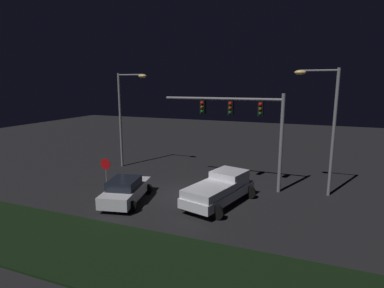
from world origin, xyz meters
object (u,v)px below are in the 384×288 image
at_px(car_sedan, 126,190).
at_px(stop_sign, 106,168).
at_px(pickup_truck, 221,187).
at_px(street_lamp_right, 326,117).
at_px(street_lamp_left, 125,109).
at_px(traffic_signal_gantry, 245,117).

xyz_separation_m(car_sedan, stop_sign, (-2.35, 1.26, 0.82)).
xyz_separation_m(pickup_truck, stop_sign, (-7.80, -0.63, 0.56)).
bearing_deg(street_lamp_right, street_lamp_left, 175.26).
height_order(street_lamp_left, street_lamp_right, street_lamp_right).
relative_size(street_lamp_left, stop_sign, 3.57).
height_order(car_sedan, stop_sign, stop_sign).
bearing_deg(street_lamp_left, street_lamp_right, -4.74).
bearing_deg(car_sedan, stop_sign, 49.68).
relative_size(car_sedan, traffic_signal_gantry, 0.56).
distance_m(pickup_truck, street_lamp_right, 7.92).
xyz_separation_m(pickup_truck, street_lamp_left, (-9.91, 5.16, 4.04)).
xyz_separation_m(traffic_signal_gantry, stop_sign, (-8.39, -4.01, -3.34)).
bearing_deg(stop_sign, pickup_truck, 4.64).
height_order(street_lamp_right, stop_sign, street_lamp_right).
relative_size(street_lamp_left, street_lamp_right, 0.99).
distance_m(traffic_signal_gantry, stop_sign, 9.88).
height_order(traffic_signal_gantry, street_lamp_left, street_lamp_left).
distance_m(pickup_truck, stop_sign, 7.84).
xyz_separation_m(car_sedan, street_lamp_right, (11.02, 5.77, 4.34)).
distance_m(traffic_signal_gantry, street_lamp_left, 10.65).
height_order(car_sedan, traffic_signal_gantry, traffic_signal_gantry).
bearing_deg(car_sedan, street_lamp_right, -74.45).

